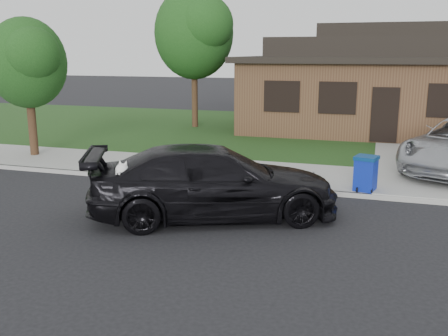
% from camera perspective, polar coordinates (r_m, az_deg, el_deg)
% --- Properties ---
extents(ground, '(120.00, 120.00, 0.00)m').
position_cam_1_polar(ground, '(10.39, -5.22, -7.05)').
color(ground, black).
rests_on(ground, ground).
extents(sidewalk, '(60.00, 3.00, 0.12)m').
position_cam_1_polar(sidewalk, '(14.92, 2.10, -0.52)').
color(sidewalk, gray).
rests_on(sidewalk, ground).
extents(curb, '(60.00, 0.12, 0.12)m').
position_cam_1_polar(curb, '(13.52, 0.43, -1.95)').
color(curb, gray).
rests_on(curb, ground).
extents(lawn, '(60.00, 13.00, 0.13)m').
position_cam_1_polar(lawn, '(22.59, 7.46, 4.07)').
color(lawn, '#193814').
rests_on(lawn, ground).
extents(driveway, '(4.50, 13.00, 0.14)m').
position_cam_1_polar(driveway, '(19.44, 23.54, 1.63)').
color(driveway, gray).
rests_on(driveway, ground).
extents(sedan, '(5.88, 4.24, 1.58)m').
position_cam_1_polar(sedan, '(10.94, -1.19, -1.62)').
color(sedan, black).
rests_on(sedan, ground).
extents(recycling_bin, '(0.65, 0.65, 0.89)m').
position_cam_1_polar(recycling_bin, '(13.18, 15.88, -0.56)').
color(recycling_bin, '#0D2297').
rests_on(recycling_bin, sidewalk).
extents(house, '(12.60, 8.60, 4.65)m').
position_cam_1_polar(house, '(24.04, 18.01, 9.05)').
color(house, '#422B1C').
rests_on(house, ground).
extents(tree_0, '(3.78, 3.60, 6.34)m').
position_cam_1_polar(tree_0, '(23.35, -3.18, 15.32)').
color(tree_0, '#332114').
rests_on(tree_0, ground).
extents(tree_2, '(2.73, 2.60, 4.59)m').
position_cam_1_polar(tree_2, '(17.99, -21.50, 11.25)').
color(tree_2, '#332114').
rests_on(tree_2, ground).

